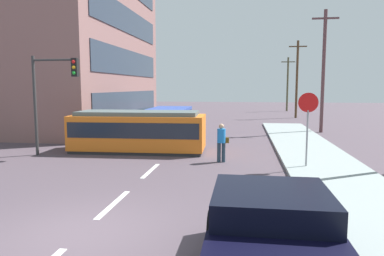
{
  "coord_description": "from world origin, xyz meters",
  "views": [
    {
      "loc": [
        3.54,
        -7.2,
        3.24
      ],
      "look_at": [
        1.06,
        9.93,
        1.24
      ],
      "focal_mm": 33.41,
      "sensor_mm": 36.0,
      "label": 1
    }
  ],
  "objects_px": {
    "parked_sedan_mid": "(107,129)",
    "parked_sedan_furthest": "(152,114)",
    "pickup_truck_parked": "(273,247)",
    "utility_pole_far": "(297,78)",
    "traffic_light_mast": "(52,86)",
    "utility_pole_distant": "(288,83)",
    "stop_sign": "(308,114)",
    "city_bus": "(168,120)",
    "parked_sedan_far": "(134,120)",
    "streetcar_tram": "(139,131)",
    "pedestrian_crossing": "(221,140)",
    "utility_pole_mid": "(323,69)"
  },
  "relations": [
    {
      "from": "streetcar_tram",
      "to": "utility_pole_far",
      "type": "bearing_deg",
      "value": 63.44
    },
    {
      "from": "pedestrian_crossing",
      "to": "parked_sedan_mid",
      "type": "distance_m",
      "value": 9.65
    },
    {
      "from": "pickup_truck_parked",
      "to": "utility_pole_far",
      "type": "relative_size",
      "value": 0.63
    },
    {
      "from": "city_bus",
      "to": "parked_sedan_furthest",
      "type": "xyz_separation_m",
      "value": [
        -3.85,
        10.47,
        -0.43
      ]
    },
    {
      "from": "pedestrian_crossing",
      "to": "parked_sedan_far",
      "type": "distance_m",
      "value": 13.87
    },
    {
      "from": "pedestrian_crossing",
      "to": "utility_pole_far",
      "type": "height_order",
      "value": "utility_pole_far"
    },
    {
      "from": "streetcar_tram",
      "to": "pickup_truck_parked",
      "type": "bearing_deg",
      "value": -64.44
    },
    {
      "from": "parked_sedan_furthest",
      "to": "stop_sign",
      "type": "height_order",
      "value": "stop_sign"
    },
    {
      "from": "city_bus",
      "to": "utility_pole_far",
      "type": "bearing_deg",
      "value": 56.0
    },
    {
      "from": "streetcar_tram",
      "to": "traffic_light_mast",
      "type": "xyz_separation_m",
      "value": [
        -3.61,
        -1.7,
        2.21
      ]
    },
    {
      "from": "streetcar_tram",
      "to": "traffic_light_mast",
      "type": "distance_m",
      "value": 4.56
    },
    {
      "from": "parked_sedan_mid",
      "to": "parked_sedan_far",
      "type": "bearing_deg",
      "value": 90.06
    },
    {
      "from": "city_bus",
      "to": "traffic_light_mast",
      "type": "distance_m",
      "value": 8.83
    },
    {
      "from": "city_bus",
      "to": "utility_pole_mid",
      "type": "relative_size",
      "value": 0.66
    },
    {
      "from": "parked_sedan_mid",
      "to": "utility_pole_distant",
      "type": "xyz_separation_m",
      "value": [
        14.22,
        28.06,
        3.12
      ]
    },
    {
      "from": "pedestrian_crossing",
      "to": "pickup_truck_parked",
      "type": "relative_size",
      "value": 0.33
    },
    {
      "from": "parked_sedan_mid",
      "to": "parked_sedan_furthest",
      "type": "relative_size",
      "value": 1.01
    },
    {
      "from": "utility_pole_mid",
      "to": "traffic_light_mast",
      "type": "bearing_deg",
      "value": -142.85
    },
    {
      "from": "utility_pole_mid",
      "to": "utility_pole_distant",
      "type": "relative_size",
      "value": 1.2
    },
    {
      "from": "utility_pole_far",
      "to": "streetcar_tram",
      "type": "bearing_deg",
      "value": -116.56
    },
    {
      "from": "pedestrian_crossing",
      "to": "parked_sedan_mid",
      "type": "relative_size",
      "value": 0.4
    },
    {
      "from": "parked_sedan_far",
      "to": "parked_sedan_furthest",
      "type": "height_order",
      "value": "same"
    },
    {
      "from": "parked_sedan_furthest",
      "to": "utility_pole_mid",
      "type": "bearing_deg",
      "value": -26.75
    },
    {
      "from": "parked_sedan_far",
      "to": "utility_pole_far",
      "type": "xyz_separation_m",
      "value": [
        13.91,
        11.75,
        3.55
      ]
    },
    {
      "from": "utility_pole_distant",
      "to": "pickup_truck_parked",
      "type": "bearing_deg",
      "value": -96.85
    },
    {
      "from": "pickup_truck_parked",
      "to": "stop_sign",
      "type": "xyz_separation_m",
      "value": [
        2.0,
        8.97,
        1.4
      ]
    },
    {
      "from": "parked_sedan_mid",
      "to": "utility_pole_distant",
      "type": "height_order",
      "value": "utility_pole_distant"
    },
    {
      "from": "stop_sign",
      "to": "parked_sedan_far",
      "type": "bearing_deg",
      "value": 131.12
    },
    {
      "from": "city_bus",
      "to": "stop_sign",
      "type": "bearing_deg",
      "value": -50.01
    },
    {
      "from": "stop_sign",
      "to": "pedestrian_crossing",
      "type": "bearing_deg",
      "value": 165.08
    },
    {
      "from": "pedestrian_crossing",
      "to": "utility_pole_far",
      "type": "xyz_separation_m",
      "value": [
        6.37,
        23.38,
        3.23
      ]
    },
    {
      "from": "traffic_light_mast",
      "to": "utility_pole_mid",
      "type": "distance_m",
      "value": 18.04
    },
    {
      "from": "traffic_light_mast",
      "to": "utility_pole_distant",
      "type": "xyz_separation_m",
      "value": [
        14.59,
        33.72,
        0.48
      ]
    },
    {
      "from": "parked_sedan_mid",
      "to": "utility_pole_mid",
      "type": "xyz_separation_m",
      "value": [
        13.98,
        5.21,
        3.84
      ]
    },
    {
      "from": "pickup_truck_parked",
      "to": "parked_sedan_far",
      "type": "height_order",
      "value": "pickup_truck_parked"
    },
    {
      "from": "streetcar_tram",
      "to": "utility_pole_far",
      "type": "relative_size",
      "value": 0.84
    },
    {
      "from": "parked_sedan_mid",
      "to": "parked_sedan_far",
      "type": "height_order",
      "value": "same"
    },
    {
      "from": "parked_sedan_far",
      "to": "utility_pole_distant",
      "type": "xyz_separation_m",
      "value": [
        14.23,
        22.44,
        3.12
      ]
    },
    {
      "from": "parked_sedan_far",
      "to": "city_bus",
      "type": "bearing_deg",
      "value": -46.29
    },
    {
      "from": "stop_sign",
      "to": "parked_sedan_furthest",
      "type": "bearing_deg",
      "value": 120.26
    },
    {
      "from": "stop_sign",
      "to": "city_bus",
      "type": "bearing_deg",
      "value": 129.99
    },
    {
      "from": "utility_pole_far",
      "to": "utility_pole_distant",
      "type": "distance_m",
      "value": 10.7
    },
    {
      "from": "parked_sedan_furthest",
      "to": "utility_pole_far",
      "type": "relative_size",
      "value": 0.51
    },
    {
      "from": "city_bus",
      "to": "pickup_truck_parked",
      "type": "distance_m",
      "value": 18.65
    },
    {
      "from": "parked_sedan_mid",
      "to": "streetcar_tram",
      "type": "bearing_deg",
      "value": -50.73
    },
    {
      "from": "pickup_truck_parked",
      "to": "utility_pole_mid",
      "type": "height_order",
      "value": "utility_pole_mid"
    },
    {
      "from": "parked_sedan_mid",
      "to": "parked_sedan_furthest",
      "type": "bearing_deg",
      "value": 91.58
    },
    {
      "from": "parked_sedan_mid",
      "to": "stop_sign",
      "type": "height_order",
      "value": "stop_sign"
    },
    {
      "from": "parked_sedan_furthest",
      "to": "traffic_light_mast",
      "type": "distance_m",
      "value": 18.28
    },
    {
      "from": "parked_sedan_far",
      "to": "traffic_light_mast",
      "type": "height_order",
      "value": "traffic_light_mast"
    }
  ]
}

